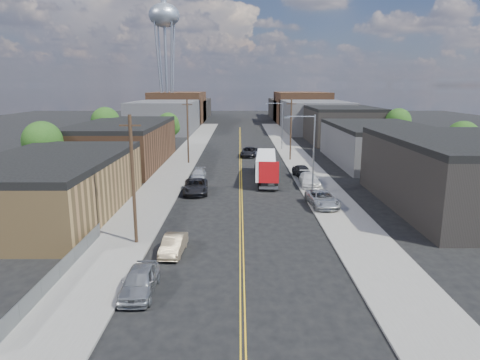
{
  "coord_description": "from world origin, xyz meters",
  "views": [
    {
      "loc": [
        -0.18,
        -21.47,
        12.06
      ],
      "look_at": [
        -0.11,
        21.72,
        2.5
      ],
      "focal_mm": 32.0,
      "sensor_mm": 36.0,
      "label": 1
    }
  ],
  "objects_px": {
    "car_left_b": "(173,245)",
    "car_right_lot_b": "(309,180)",
    "car_right_lot_c": "(302,171)",
    "car_left_c": "(196,186)",
    "car_right_lot_a": "(322,199)",
    "semi_truck": "(265,164)",
    "car_ahead_truck": "(249,152)",
    "water_tower": "(164,20)",
    "car_left_a": "(140,281)",
    "car_left_d": "(199,174)"
  },
  "relations": [
    {
      "from": "semi_truck",
      "to": "car_ahead_truck",
      "type": "relative_size",
      "value": 2.39
    },
    {
      "from": "car_left_a",
      "to": "car_right_lot_c",
      "type": "bearing_deg",
      "value": 65.29
    },
    {
      "from": "water_tower",
      "to": "car_right_lot_a",
      "type": "xyz_separation_m",
      "value": [
        30.2,
        -89.86,
        -29.73
      ]
    },
    {
      "from": "car_right_lot_b",
      "to": "car_left_a",
      "type": "bearing_deg",
      "value": -116.08
    },
    {
      "from": "semi_truck",
      "to": "car_left_b",
      "type": "relative_size",
      "value": 3.33
    },
    {
      "from": "car_right_lot_a",
      "to": "car_left_b",
      "type": "bearing_deg",
      "value": -142.53
    },
    {
      "from": "car_right_lot_a",
      "to": "car_right_lot_c",
      "type": "bearing_deg",
      "value": 84.86
    },
    {
      "from": "car_left_a",
      "to": "car_left_b",
      "type": "height_order",
      "value": "car_left_a"
    },
    {
      "from": "water_tower",
      "to": "car_left_a",
      "type": "relative_size",
      "value": 7.87
    },
    {
      "from": "car_right_lot_a",
      "to": "car_right_lot_c",
      "type": "distance_m",
      "value": 13.86
    },
    {
      "from": "semi_truck",
      "to": "car_left_d",
      "type": "xyz_separation_m",
      "value": [
        -8.75,
        0.29,
        -1.39
      ]
    },
    {
      "from": "car_left_b",
      "to": "car_ahead_truck",
      "type": "bearing_deg",
      "value": 85.28
    },
    {
      "from": "water_tower",
      "to": "car_ahead_truck",
      "type": "distance_m",
      "value": 69.32
    },
    {
      "from": "car_left_b",
      "to": "car_right_lot_b",
      "type": "bearing_deg",
      "value": 61.42
    },
    {
      "from": "car_left_b",
      "to": "car_left_d",
      "type": "xyz_separation_m",
      "value": [
        -0.54,
        25.58,
        -0.04
      ]
    },
    {
      "from": "car_right_lot_a",
      "to": "car_ahead_truck",
      "type": "distance_m",
      "value": 32.57
    },
    {
      "from": "water_tower",
      "to": "car_right_lot_b",
      "type": "distance_m",
      "value": 91.35
    },
    {
      "from": "car_right_lot_c",
      "to": "car_left_c",
      "type": "bearing_deg",
      "value": -158.05
    },
    {
      "from": "water_tower",
      "to": "car_right_lot_a",
      "type": "height_order",
      "value": "water_tower"
    },
    {
      "from": "car_left_a",
      "to": "car_right_lot_b",
      "type": "distance_m",
      "value": 30.86
    },
    {
      "from": "water_tower",
      "to": "car_left_d",
      "type": "distance_m",
      "value": 83.73
    },
    {
      "from": "car_right_lot_b",
      "to": "car_right_lot_c",
      "type": "relative_size",
      "value": 1.11
    },
    {
      "from": "water_tower",
      "to": "car_ahead_truck",
      "type": "relative_size",
      "value": 6.42
    },
    {
      "from": "car_left_b",
      "to": "car_right_lot_c",
      "type": "bearing_deg",
      "value": 66.76
    },
    {
      "from": "water_tower",
      "to": "semi_truck",
      "type": "xyz_separation_m",
      "value": [
        25.21,
        -76.71,
        -28.62
      ]
    },
    {
      "from": "car_left_b",
      "to": "car_left_c",
      "type": "height_order",
      "value": "car_left_c"
    },
    {
      "from": "car_right_lot_c",
      "to": "car_ahead_truck",
      "type": "relative_size",
      "value": 0.83
    },
    {
      "from": "semi_truck",
      "to": "car_right_lot_b",
      "type": "relative_size",
      "value": 2.6
    },
    {
      "from": "car_left_b",
      "to": "car_left_c",
      "type": "xyz_separation_m",
      "value": [
        -0.15,
        18.0,
        0.13
      ]
    },
    {
      "from": "car_left_b",
      "to": "car_right_lot_c",
      "type": "distance_m",
      "value": 29.16
    },
    {
      "from": "car_left_c",
      "to": "car_right_lot_c",
      "type": "relative_size",
      "value": 1.22
    },
    {
      "from": "car_ahead_truck",
      "to": "semi_truck",
      "type": "bearing_deg",
      "value": -78.48
    },
    {
      "from": "car_left_d",
      "to": "car_right_lot_b",
      "type": "xyz_separation_m",
      "value": [
        13.88,
        -4.45,
        0.28
      ]
    },
    {
      "from": "car_left_a",
      "to": "car_left_c",
      "type": "xyz_separation_m",
      "value": [
        0.91,
        24.16,
        0.01
      ]
    },
    {
      "from": "car_left_b",
      "to": "car_right_lot_c",
      "type": "height_order",
      "value": "car_right_lot_c"
    },
    {
      "from": "water_tower",
      "to": "car_left_b",
      "type": "relative_size",
      "value": 8.94
    },
    {
      "from": "car_left_c",
      "to": "car_left_b",
      "type": "bearing_deg",
      "value": -93.48
    },
    {
      "from": "car_left_b",
      "to": "car_right_lot_b",
      "type": "height_order",
      "value": "car_right_lot_b"
    },
    {
      "from": "car_right_lot_a",
      "to": "car_right_lot_b",
      "type": "relative_size",
      "value": 1.05
    },
    {
      "from": "semi_truck",
      "to": "car_left_d",
      "type": "relative_size",
      "value": 3.14
    },
    {
      "from": "water_tower",
      "to": "car_left_c",
      "type": "distance_m",
      "value": 90.72
    },
    {
      "from": "semi_truck",
      "to": "car_ahead_truck",
      "type": "xyz_separation_m",
      "value": [
        -1.71,
        18.72,
        -1.23
      ]
    },
    {
      "from": "car_left_b",
      "to": "car_right_lot_b",
      "type": "relative_size",
      "value": 0.78
    },
    {
      "from": "semi_truck",
      "to": "car_left_b",
      "type": "bearing_deg",
      "value": -104.0
    },
    {
      "from": "car_left_a",
      "to": "water_tower",
      "type": "bearing_deg",
      "value": 97.59
    },
    {
      "from": "car_left_c",
      "to": "car_right_lot_c",
      "type": "distance_m",
      "value": 15.57
    },
    {
      "from": "car_right_lot_a",
      "to": "car_right_lot_b",
      "type": "height_order",
      "value": "car_right_lot_a"
    },
    {
      "from": "car_left_a",
      "to": "car_ahead_truck",
      "type": "xyz_separation_m",
      "value": [
        7.56,
        50.18,
        -0.0
      ]
    },
    {
      "from": "semi_truck",
      "to": "car_left_d",
      "type": "distance_m",
      "value": 8.87
    },
    {
      "from": "water_tower",
      "to": "car_left_c",
      "type": "relative_size",
      "value": 6.36
    }
  ]
}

